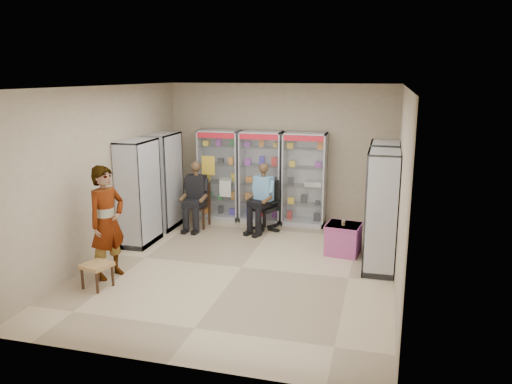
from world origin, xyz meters
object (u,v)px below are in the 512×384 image
(cabinet_back_mid, at_px, (261,177))
(cabinet_right_near, at_px, (381,212))
(woven_stool_a, at_px, (350,239))
(standing_man, at_px, (107,222))
(cabinet_back_right, at_px, (304,179))
(cabinet_left_far, at_px, (164,181))
(cabinet_back_left, at_px, (220,175))
(woven_stool_b, at_px, (97,275))
(seated_shopkeeper, at_px, (264,199))
(office_chair, at_px, (265,206))
(wooden_chair, at_px, (198,205))
(pink_trunk, at_px, (343,239))
(cabinet_left_near, at_px, (139,193))
(cabinet_right_far, at_px, (382,196))

(cabinet_back_mid, distance_m, cabinet_right_near, 3.41)
(woven_stool_a, bearing_deg, standing_man, -147.70)
(cabinet_back_mid, height_order, cabinet_back_right, same)
(cabinet_left_far, bearing_deg, cabinet_back_left, 135.00)
(cabinet_back_mid, relative_size, cabinet_left_far, 1.00)
(cabinet_back_mid, distance_m, woven_stool_b, 4.43)
(cabinet_back_left, height_order, seated_shopkeeper, cabinet_back_left)
(office_chair, relative_size, seated_shopkeeper, 0.79)
(wooden_chair, bearing_deg, woven_stool_a, -10.33)
(cabinet_back_left, bearing_deg, cabinet_back_mid, 0.00)
(cabinet_back_right, bearing_deg, wooden_chair, -161.25)
(pink_trunk, height_order, standing_man, standing_man)
(woven_stool_a, bearing_deg, cabinet_back_mid, 147.15)
(cabinet_right_near, relative_size, cabinet_left_far, 1.00)
(cabinet_left_far, relative_size, standing_man, 1.10)
(wooden_chair, height_order, woven_stool_a, wooden_chair)
(cabinet_left_near, distance_m, pink_trunk, 3.91)
(cabinet_back_right, bearing_deg, pink_trunk, -58.36)
(wooden_chair, distance_m, woven_stool_a, 3.31)
(woven_stool_a, height_order, standing_man, standing_man)
(woven_stool_b, distance_m, standing_man, 0.84)
(cabinet_back_left, distance_m, pink_trunk, 3.39)
(cabinet_back_right, bearing_deg, woven_stool_a, -50.30)
(woven_stool_a, xyz_separation_m, standing_man, (-3.65, -2.31, 0.71))
(cabinet_right_near, relative_size, standing_man, 1.10)
(cabinet_right_near, bearing_deg, pink_trunk, 45.92)
(cabinet_right_far, height_order, pink_trunk, cabinet_right_far)
(cabinet_right_near, relative_size, wooden_chair, 2.13)
(cabinet_right_near, xyz_separation_m, cabinet_left_far, (-4.46, 1.30, 0.00))
(cabinet_back_left, distance_m, cabinet_right_near, 4.18)
(cabinet_left_near, bearing_deg, pink_trunk, 96.19)
(cabinet_left_far, distance_m, office_chair, 2.18)
(woven_stool_b, bearing_deg, office_chair, 62.98)
(wooden_chair, height_order, office_chair, office_chair)
(cabinet_left_far, xyz_separation_m, woven_stool_a, (3.93, -0.39, -0.80))
(cabinet_right_near, bearing_deg, seated_shopkeeper, 56.13)
(cabinet_back_mid, xyz_separation_m, cabinet_left_near, (-1.88, -2.03, 0.00))
(cabinet_right_far, xyz_separation_m, standing_man, (-4.18, -2.50, -0.09))
(office_chair, bearing_deg, cabinet_back_left, 172.60)
(cabinet_back_mid, relative_size, seated_shopkeeper, 1.49)
(cabinet_right_near, xyz_separation_m, seated_shopkeeper, (-2.36, 1.58, -0.33))
(cabinet_back_right, relative_size, cabinet_left_far, 1.00)
(cabinet_back_right, relative_size, woven_stool_b, 5.12)
(cabinet_left_near, height_order, standing_man, cabinet_left_near)
(cabinet_back_mid, height_order, pink_trunk, cabinet_back_mid)
(cabinet_right_near, height_order, wooden_chair, cabinet_right_near)
(cabinet_right_far, height_order, office_chair, cabinet_right_far)
(cabinet_left_far, bearing_deg, seated_shopkeeper, 97.65)
(cabinet_right_near, distance_m, woven_stool_b, 4.59)
(cabinet_left_near, xyz_separation_m, woven_stool_a, (3.93, 0.71, -0.80))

